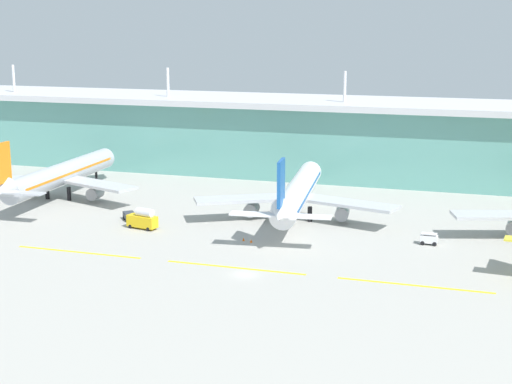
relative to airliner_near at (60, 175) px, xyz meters
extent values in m
plane|color=#A8A59E|center=(66.86, -45.78, -6.45)|extent=(600.00, 600.00, 0.00)
cube|color=#5B9E93|center=(66.86, 52.77, 4.28)|extent=(280.00, 28.00, 21.46)
cube|color=silver|center=(66.86, 52.77, 15.91)|extent=(288.00, 34.00, 1.80)
cylinder|color=silver|center=(-45.14, 47.17, 21.31)|extent=(0.90, 0.90, 9.00)
cylinder|color=silver|center=(10.86, 47.17, 21.31)|extent=(0.90, 0.90, 9.00)
cylinder|color=silver|center=(66.86, 47.17, 21.31)|extent=(0.90, 0.90, 9.00)
cylinder|color=#ADB2BC|center=(-0.06, 1.54, 0.05)|extent=(7.80, 51.21, 5.80)
cone|color=#ADB2BC|center=(-1.14, 29.03, 0.05)|extent=(5.66, 4.21, 5.51)
cone|color=#ADB2BC|center=(1.06, -26.95, 1.25)|extent=(5.19, 6.82, 5.72)
cube|color=orange|center=(1.02, -25.95, 7.70)|extent=(0.95, 6.42, 9.50)
cube|color=#ADB2BC|center=(6.54, -26.23, 1.05)|extent=(10.12, 3.59, 0.36)
cube|color=#B7BABF|center=(-11.88, -3.35, -1.25)|extent=(24.68, 16.06, 0.70)
cylinder|color=gray|center=(-10.73, -1.87, -4.05)|extent=(3.37, 4.62, 3.20)
cube|color=#B7BABF|center=(12.10, -2.41, -1.25)|extent=(24.89, 14.51, 0.70)
cylinder|color=gray|center=(10.85, -1.02, -4.05)|extent=(3.37, 4.62, 3.20)
cylinder|color=black|center=(-0.81, 20.65, -4.65)|extent=(0.70, 0.70, 3.60)
cylinder|color=black|center=(-3.14, -1.59, -4.65)|extent=(1.10, 1.10, 3.60)
cylinder|color=black|center=(3.25, -1.33, -4.65)|extent=(1.10, 1.10, 3.60)
cube|color=orange|center=(-0.06, 1.54, 0.45)|extent=(7.64, 46.11, 0.60)
cylinder|color=white|center=(65.64, -1.15, 0.05)|extent=(11.80, 50.67, 5.80)
cone|color=white|center=(62.39, 25.82, 0.05)|extent=(5.95, 4.63, 5.51)
cone|color=white|center=(69.02, -29.11, 1.25)|extent=(5.69, 7.17, 5.72)
cube|color=#19519E|center=(68.90, -28.12, 7.70)|extent=(1.46, 6.44, 9.50)
cube|color=white|center=(63.50, -29.28, 1.05)|extent=(10.31, 4.38, 0.36)
cube|color=white|center=(74.42, -27.96, 1.05)|extent=(10.31, 4.38, 0.36)
cube|color=#B7BABF|center=(54.26, -6.98, -1.25)|extent=(24.30, 17.55, 0.70)
cylinder|color=gray|center=(55.28, -5.40, -4.05)|extent=(3.72, 4.85, 3.20)
cube|color=#B7BABF|center=(78.09, -4.10, -1.25)|extent=(24.94, 12.82, 0.70)
cylinder|color=gray|center=(76.72, -2.81, -4.05)|extent=(3.72, 4.85, 3.20)
cylinder|color=black|center=(63.38, 17.59, -4.65)|extent=(0.70, 0.70, 3.60)
cylinder|color=black|center=(62.83, -4.51, -4.65)|extent=(1.10, 1.10, 3.60)
cylinder|color=black|center=(69.18, -3.74, -4.65)|extent=(1.10, 1.10, 3.60)
cube|color=#19519E|center=(65.64, -1.15, 0.45)|extent=(11.23, 45.68, 0.60)
cube|color=#B7BABF|center=(113.69, -4.83, -1.25)|extent=(24.94, 13.51, 0.70)
cube|color=yellow|center=(29.86, -42.36, -6.43)|extent=(28.00, 0.70, 0.04)
cube|color=yellow|center=(63.86, -42.36, -6.43)|extent=(28.00, 0.70, 0.04)
cube|color=yellow|center=(97.86, -42.36, -6.43)|extent=(28.00, 0.70, 0.04)
cube|color=gold|center=(34.23, -21.49, -4.70)|extent=(7.58, 4.03, 2.60)
cylinder|color=silver|center=(35.01, -21.65, -2.50)|extent=(4.33, 2.78, 2.00)
cylinder|color=black|center=(31.52, -22.11, -6.00)|extent=(0.95, 0.53, 0.90)
cylinder|color=black|center=(32.00, -19.82, -6.00)|extent=(0.95, 0.53, 0.90)
cylinder|color=black|center=(36.45, -23.15, -6.00)|extent=(0.95, 0.53, 0.90)
cylinder|color=black|center=(36.94, -20.86, -6.00)|extent=(0.95, 0.53, 0.90)
cube|color=silver|center=(97.86, -15.02, -5.20)|extent=(3.60, 1.81, 1.60)
cube|color=silver|center=(97.86, -15.02, -4.05)|extent=(3.24, 1.81, 0.16)
cylinder|color=black|center=(99.13, -14.21, -6.00)|extent=(0.90, 0.35, 0.90)
cylinder|color=black|center=(99.12, -15.83, -6.00)|extent=(0.90, 0.35, 0.90)
cylinder|color=black|center=(96.61, -14.21, -6.00)|extent=(0.90, 0.35, 0.90)
cylinder|color=black|center=(96.60, -15.83, -6.00)|extent=(0.90, 0.35, 0.90)
cube|color=#333842|center=(28.00, -15.46, -5.30)|extent=(4.64, 4.93, 1.40)
cylinder|color=black|center=(29.81, -15.97, -6.00)|extent=(0.84, 0.92, 0.90)
cylinder|color=black|center=(28.14, -17.34, -6.00)|extent=(0.84, 0.92, 0.90)
cylinder|color=black|center=(27.86, -13.59, -6.00)|extent=(0.84, 0.92, 0.90)
cylinder|color=black|center=(26.19, -14.95, -6.00)|extent=(0.84, 0.92, 0.90)
cone|color=orange|center=(59.45, -24.08, -6.10)|extent=(0.56, 0.56, 0.70)
cone|color=orange|center=(61.41, -24.81, -6.10)|extent=(0.56, 0.56, 0.70)
camera|label=1|loc=(110.47, -176.55, 39.72)|focal=54.34mm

